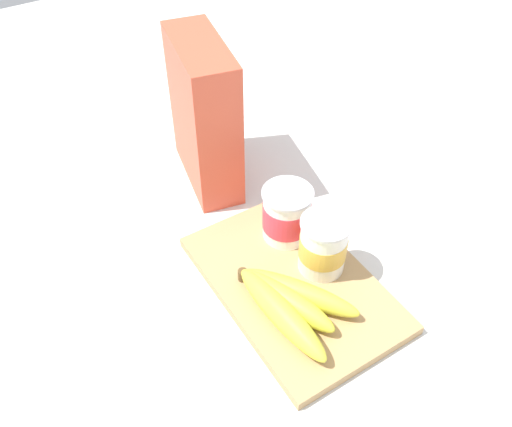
% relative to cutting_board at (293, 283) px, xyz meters
% --- Properties ---
extents(ground_plane, '(2.40, 2.40, 0.00)m').
position_rel_cutting_board_xyz_m(ground_plane, '(0.00, 0.00, -0.01)').
color(ground_plane, silver).
extents(cutting_board, '(0.32, 0.21, 0.02)m').
position_rel_cutting_board_xyz_m(cutting_board, '(0.00, 0.00, 0.00)').
color(cutting_board, tan).
rests_on(cutting_board, ground_plane).
extents(cereal_box, '(0.20, 0.11, 0.25)m').
position_rel_cutting_board_xyz_m(cereal_box, '(-0.29, 0.02, 0.12)').
color(cereal_box, '#D85138').
rests_on(cereal_box, ground_plane).
extents(yogurt_cup_front, '(0.08, 0.08, 0.09)m').
position_rel_cutting_board_xyz_m(yogurt_cup_front, '(-0.08, 0.04, 0.05)').
color(yogurt_cup_front, white).
rests_on(yogurt_cup_front, cutting_board).
extents(yogurt_cup_back, '(0.07, 0.07, 0.09)m').
position_rel_cutting_board_xyz_m(yogurt_cup_back, '(0.00, 0.05, 0.05)').
color(yogurt_cup_back, white).
rests_on(yogurt_cup_back, cutting_board).
extents(banana_bunch, '(0.19, 0.12, 0.04)m').
position_rel_cutting_board_xyz_m(banana_bunch, '(0.04, -0.04, 0.03)').
color(banana_bunch, yellow).
rests_on(banana_bunch, cutting_board).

